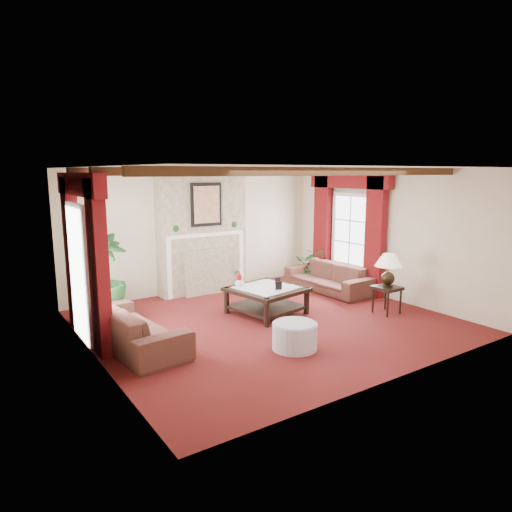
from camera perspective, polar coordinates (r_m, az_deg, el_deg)
floor at (r=8.22m, az=1.68°, el=-8.23°), size 6.00×6.00×0.00m
ceiling at (r=7.78m, az=1.79°, el=10.96°), size 6.00×6.00×0.00m
back_wall at (r=10.23m, az=-7.26°, el=3.18°), size 6.00×0.02×2.70m
left_wall at (r=6.64m, az=-19.86°, el=-1.31°), size 0.02×5.50×2.70m
right_wall at (r=9.92m, az=16.01°, el=2.63°), size 0.02×5.50×2.70m
ceiling_beams at (r=7.78m, az=1.79°, el=10.51°), size 6.00×3.00×0.12m
fireplace at (r=9.97m, az=-6.92°, el=10.78°), size 2.00×0.52×2.70m
french_door_left at (r=7.51m, az=-21.89°, el=5.88°), size 0.10×1.10×2.16m
french_door_right at (r=10.50m, az=11.93°, el=7.50°), size 0.10×1.10×2.16m
curtains_left at (r=7.52m, az=-21.28°, el=9.13°), size 0.20×2.40×2.55m
curtains_right at (r=10.41m, az=11.58°, el=9.81°), size 0.20×2.40×2.55m
sofa_left at (r=7.23m, az=-15.18°, el=-7.64°), size 2.34×1.10×0.86m
sofa_right at (r=10.32m, az=8.97°, el=-2.09°), size 2.13×0.73×0.82m
potted_palm at (r=8.59m, az=-18.78°, el=-4.77°), size 1.80×2.13×0.91m
small_plant at (r=11.11m, az=6.98°, el=-1.59°), size 1.57×1.57×0.65m
coffee_table at (r=8.62m, az=1.33°, el=-5.59°), size 1.42×1.42×0.50m
side_table at (r=8.97m, az=16.02°, el=-5.28°), size 0.56×0.56×0.52m
ottoman at (r=6.99m, az=4.85°, el=-9.95°), size 0.68×0.68×0.40m
table_lamp at (r=8.84m, az=16.21°, el=-1.66°), size 0.50×0.50×0.64m
flower_vase at (r=8.60m, az=-2.09°, el=-3.29°), size 0.28×0.28×0.18m
book at (r=8.48m, az=3.98°, el=-3.12°), size 0.21×0.03×0.29m
photo_frame_a at (r=8.35m, az=2.85°, el=-3.75°), size 0.13×0.06×0.17m
photo_frame_b at (r=8.77m, az=2.71°, el=-3.15°), size 0.11×0.04×0.14m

